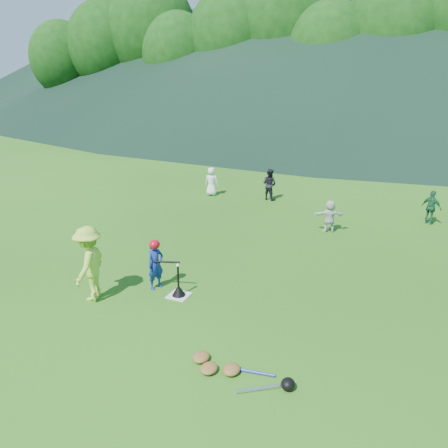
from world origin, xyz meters
name	(u,v)px	position (x,y,z in m)	size (l,w,h in m)	color
ground	(179,296)	(0.00, 0.00, 0.00)	(120.00, 120.00, 0.00)	#225513
home_plate	(179,295)	(0.00, 0.00, 0.01)	(0.45, 0.45, 0.02)	silver
baseball	(178,265)	(0.00, 0.00, 0.74)	(0.08, 0.08, 0.08)	white
batter_child	(156,265)	(-0.66, 0.15, 0.57)	(0.42, 0.27, 1.14)	navy
adult_coach	(89,263)	(-1.68, -0.83, 0.82)	(1.06, 0.61, 1.64)	#ACD940
fielder_a	(211,181)	(-2.99, 8.11, 0.57)	(0.56, 0.36, 1.15)	white
fielder_b	(269,184)	(-0.64, 8.43, 0.61)	(0.59, 0.46, 1.22)	black
fielder_c	(431,207)	(5.11, 7.66, 0.56)	(0.65, 0.27, 1.11)	#1A5836
fielder_d	(330,216)	(2.23, 5.55, 0.51)	(0.95, 0.30, 1.03)	silver
batting_tee	(179,291)	(0.00, 0.00, 0.13)	(0.30, 0.30, 0.68)	black
batter_gear	(155,246)	(-0.63, 0.15, 1.03)	(0.73, 0.26, 0.50)	#AC0B1C
equipment_pile	(231,370)	(2.08, -1.99, 0.07)	(1.80, 0.72, 0.19)	olive
outfield_fence	(355,130)	(0.00, 28.00, 0.70)	(70.07, 0.08, 1.33)	gray
tree_line	(376,31)	(0.20, 33.83, 8.21)	(70.04, 11.40, 14.82)	#382314
distant_hills	(360,16)	(-7.63, 81.81, 14.98)	(155.00, 140.00, 32.00)	black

